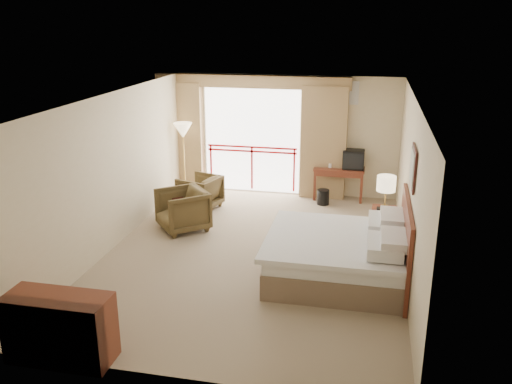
% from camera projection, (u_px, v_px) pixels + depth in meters
% --- Properties ---
extents(floor, '(7.00, 7.00, 0.00)m').
position_uv_depth(floor, '(254.00, 253.00, 9.40)').
color(floor, gray).
rests_on(floor, ground).
extents(ceiling, '(7.00, 7.00, 0.00)m').
position_uv_depth(ceiling, '(254.00, 97.00, 8.56)').
color(ceiling, white).
rests_on(ceiling, wall_back).
extents(wall_back, '(5.00, 0.00, 5.00)m').
position_uv_depth(wall_back, '(287.00, 135.00, 12.24)').
color(wall_back, beige).
rests_on(wall_back, ground).
extents(wall_front, '(5.00, 0.00, 5.00)m').
position_uv_depth(wall_front, '(184.00, 272.00, 5.73)').
color(wall_front, beige).
rests_on(wall_front, ground).
extents(wall_left, '(0.00, 7.00, 7.00)m').
position_uv_depth(wall_left, '(115.00, 170.00, 9.47)').
color(wall_left, beige).
rests_on(wall_left, ground).
extents(wall_right, '(0.00, 7.00, 7.00)m').
position_uv_depth(wall_right, '(410.00, 188.00, 8.49)').
color(wall_right, beige).
rests_on(wall_right, ground).
extents(balcony_door, '(2.40, 0.00, 2.40)m').
position_uv_depth(balcony_door, '(252.00, 141.00, 12.42)').
color(balcony_door, white).
rests_on(balcony_door, wall_back).
extents(balcony_railing, '(2.09, 0.03, 1.02)m').
position_uv_depth(balcony_railing, '(252.00, 157.00, 12.52)').
color(balcony_railing, '#AD0E13').
rests_on(balcony_railing, wall_back).
extents(curtain_left, '(1.00, 0.26, 2.50)m').
position_uv_depth(curtain_left, '(182.00, 136.00, 12.61)').
color(curtain_left, olive).
rests_on(curtain_left, wall_back).
extents(curtain_right, '(1.00, 0.26, 2.50)m').
position_uv_depth(curtain_right, '(324.00, 143.00, 11.96)').
color(curtain_right, olive).
rests_on(curtain_right, wall_back).
extents(valance, '(4.40, 0.22, 0.28)m').
position_uv_depth(valance, '(251.00, 81.00, 11.91)').
color(valance, olive).
rests_on(valance, wall_back).
extents(hvac_vent, '(0.50, 0.04, 0.50)m').
position_uv_depth(hvac_vent, '(347.00, 93.00, 11.64)').
color(hvac_vent, silver).
rests_on(hvac_vent, wall_back).
extents(bed, '(2.13, 2.06, 0.97)m').
position_uv_depth(bed, '(340.00, 255.00, 8.43)').
color(bed, brown).
rests_on(bed, floor).
extents(headboard, '(0.06, 2.10, 1.30)m').
position_uv_depth(headboard, '(405.00, 244.00, 8.15)').
color(headboard, '#572216').
rests_on(headboard, wall_right).
extents(framed_art, '(0.04, 0.72, 0.60)m').
position_uv_depth(framed_art, '(413.00, 168.00, 7.78)').
color(framed_art, black).
rests_on(framed_art, wall_right).
extents(nightstand, '(0.48, 0.56, 0.64)m').
position_uv_depth(nightstand, '(383.00, 226.00, 9.75)').
color(nightstand, '#572216').
rests_on(nightstand, floor).
extents(table_lamp, '(0.33, 0.33, 0.59)m').
position_uv_depth(table_lamp, '(386.00, 184.00, 9.56)').
color(table_lamp, tan).
rests_on(table_lamp, nightstand).
extents(phone, '(0.18, 0.15, 0.08)m').
position_uv_depth(phone, '(382.00, 210.00, 9.51)').
color(phone, black).
rests_on(phone, nightstand).
extents(desk, '(1.11, 0.54, 0.72)m').
position_uv_depth(desk, '(339.00, 174.00, 12.08)').
color(desk, '#572216').
rests_on(desk, floor).
extents(tv, '(0.46, 0.37, 0.42)m').
position_uv_depth(tv, '(354.00, 159.00, 11.86)').
color(tv, black).
rests_on(tv, desk).
extents(coffee_maker, '(0.14, 0.14, 0.27)m').
position_uv_depth(coffee_maker, '(324.00, 161.00, 12.02)').
color(coffee_maker, black).
rests_on(coffee_maker, desk).
extents(cup, '(0.08, 0.08, 0.10)m').
position_uv_depth(cup, '(330.00, 166.00, 11.97)').
color(cup, white).
rests_on(cup, desk).
extents(wastebasket, '(0.28, 0.28, 0.33)m').
position_uv_depth(wastebasket, '(323.00, 197.00, 11.80)').
color(wastebasket, black).
rests_on(wastebasket, floor).
extents(armchair_far, '(0.97, 0.96, 0.71)m').
position_uv_depth(armchair_far, '(200.00, 208.00, 11.63)').
color(armchair_far, '#42341D').
rests_on(armchair_far, floor).
extents(armchair_near, '(1.22, 1.21, 0.80)m').
position_uv_depth(armchair_near, '(183.00, 229.00, 10.46)').
color(armchair_near, '#42341D').
rests_on(armchair_near, floor).
extents(side_table, '(0.49, 0.49, 0.54)m').
position_uv_depth(side_table, '(174.00, 202.00, 10.84)').
color(side_table, black).
rests_on(side_table, floor).
extents(book, '(0.24, 0.26, 0.02)m').
position_uv_depth(book, '(174.00, 194.00, 10.79)').
color(book, white).
rests_on(book, side_table).
extents(floor_lamp, '(0.42, 0.42, 1.66)m').
position_uv_depth(floor_lamp, '(183.00, 133.00, 12.08)').
color(floor_lamp, tan).
rests_on(floor_lamp, floor).
extents(dresser, '(1.25, 0.53, 0.84)m').
position_uv_depth(dresser, '(60.00, 328.00, 6.39)').
color(dresser, '#572216').
rests_on(dresser, floor).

